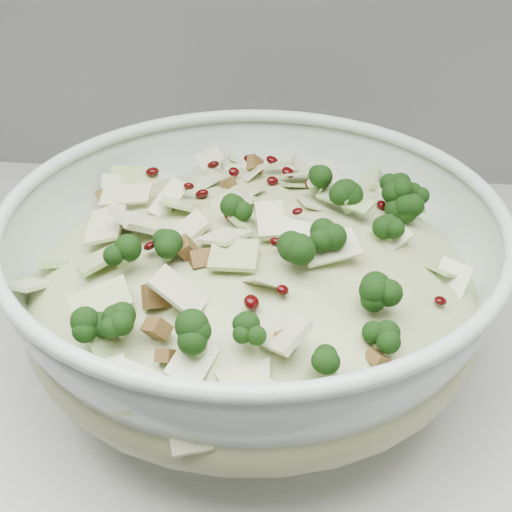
% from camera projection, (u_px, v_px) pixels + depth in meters
% --- Properties ---
extents(mixing_bowl, '(0.52, 0.52, 0.16)m').
position_uv_depth(mixing_bowl, '(253.00, 288.00, 0.60)').
color(mixing_bowl, silver).
rests_on(mixing_bowl, counter).
extents(salad, '(0.53, 0.53, 0.16)m').
position_uv_depth(salad, '(253.00, 262.00, 0.58)').
color(salad, tan).
rests_on(salad, mixing_bowl).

